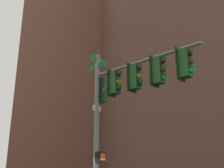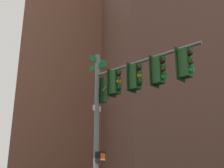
{
  "view_description": "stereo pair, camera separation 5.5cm",
  "coord_description": "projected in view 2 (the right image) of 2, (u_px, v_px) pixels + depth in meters",
  "views": [
    {
      "loc": [
        -1.32,
        -11.45,
        2.29
      ],
      "look_at": [
        0.67,
        -0.95,
        5.51
      ],
      "focal_mm": 42.72,
      "sensor_mm": 36.0,
      "label": 1
    },
    {
      "loc": [
        -1.26,
        -11.46,
        2.29
      ],
      "look_at": [
        0.67,
        -0.95,
        5.51
      ],
      "focal_mm": 42.72,
      "sensor_mm": 36.0,
      "label": 2
    }
  ],
  "objects": [
    {
      "name": "signal_pole_assembly",
      "position": [
        124.0,
        94.0,
        10.62
      ],
      "size": [
        3.34,
        4.45,
        7.07
      ],
      "rotation": [
        0.0,
        0.0,
        5.34
      ],
      "color": "slate",
      "rests_on": "ground_plane"
    },
    {
      "name": "building_brick_midblock",
      "position": [
        70.0,
        93.0,
        49.78
      ],
      "size": [
        16.12,
        18.57,
        30.24
      ],
      "primitive_type": "cube",
      "color": "brown",
      "rests_on": "ground_plane"
    }
  ]
}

